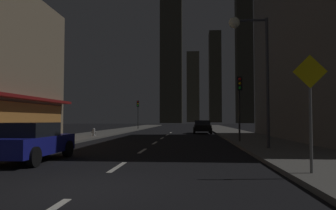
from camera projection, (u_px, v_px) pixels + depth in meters
The scene contains 15 objects.
ground_plane at pixel (172, 132), 38.85m from camera, with size 78.00×136.00×0.10m, color black.
sidewalk_right at pixel (229, 131), 38.33m from camera, with size 4.00×76.00×0.15m, color #605E59.
sidewalk_left at pixel (117, 131), 39.39m from camera, with size 4.00×76.00×0.15m, color #605E59.
lane_marking_center at pixel (155, 143), 20.53m from camera, with size 0.16×33.40×0.01m.
skyscraper_distant_tall at pixel (171, 60), 126.08m from camera, with size 8.69×6.79×51.62m, color #3A372C.
skyscraper_distant_mid at pixel (193, 87), 165.06m from camera, with size 6.59×8.52×37.01m, color #65604B.
skyscraper_distant_short at pixel (215, 77), 150.35m from camera, with size 5.63×8.08×43.88m, color #403D30.
skyscraper_distant_slender at pixel (244, 27), 121.66m from camera, with size 6.25×5.57×75.30m, color #302D24.
car_parked_near at pixel (30, 142), 11.58m from camera, with size 1.98×4.24×1.45m.
car_parked_far at pixel (202, 127), 34.14m from camera, with size 1.98×4.24×1.45m.
fire_hydrant_far_left at pixel (94, 132), 26.48m from camera, with size 0.42×0.30×0.65m.
traffic_light_near_right at pixel (239, 94), 19.89m from camera, with size 0.32×0.48×4.20m.
traffic_light_far_left at pixel (138, 108), 45.98m from camera, with size 0.32×0.48×4.20m.
street_lamp_right at pixel (250, 50), 15.55m from camera, with size 1.96×0.56×6.58m.
pedestrian_crossing_sign at pixel (310, 103), 8.28m from camera, with size 0.91×0.08×3.15m.
Camera 1 is at (2.43, -6.89, 1.58)m, focal length 33.20 mm.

